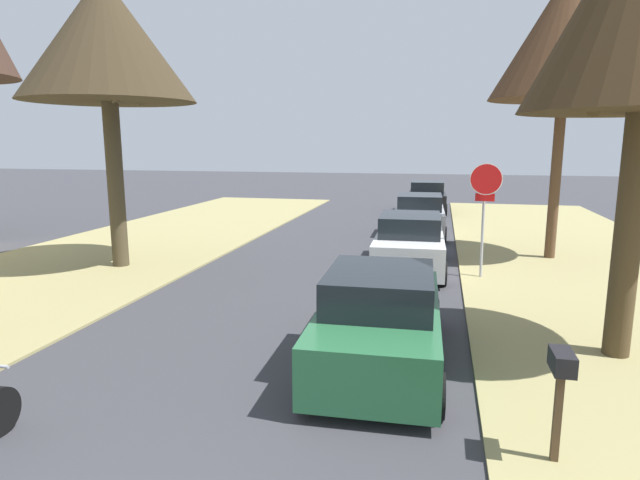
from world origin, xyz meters
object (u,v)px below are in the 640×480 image
at_px(street_tree_left_mid_b, 106,40).
at_px(curbside_mailbox, 561,375).
at_px(parked_sedan_green, 380,320).
at_px(parked_sedan_black, 427,198).
at_px(parked_sedan_white, 410,244).
at_px(stop_sign_far, 485,195).
at_px(street_tree_right_mid_b, 567,34).
at_px(parked_sedan_silver, 419,216).

height_order(street_tree_left_mid_b, curbside_mailbox, street_tree_left_mid_b).
bearing_deg(curbside_mailbox, parked_sedan_green, 133.34).
bearing_deg(parked_sedan_black, parked_sedan_white, -90.57).
bearing_deg(parked_sedan_green, parked_sedan_white, 89.28).
xyz_separation_m(stop_sign_far, parked_sedan_white, (-1.90, 0.62, -1.46)).
relative_size(street_tree_right_mid_b, parked_sedan_black, 1.88).
height_order(parked_sedan_silver, curbside_mailbox, parked_sedan_silver).
bearing_deg(curbside_mailbox, parked_sedan_silver, 98.02).
bearing_deg(street_tree_right_mid_b, parked_sedan_silver, 139.32).
xyz_separation_m(street_tree_left_mid_b, parked_sedan_white, (8.06, 1.58, -5.46)).
bearing_deg(curbside_mailbox, street_tree_left_mid_b, 144.16).
bearing_deg(parked_sedan_green, curbside_mailbox, -46.66).
height_order(parked_sedan_green, parked_sedan_white, same).
xyz_separation_m(parked_sedan_silver, parked_sedan_black, (0.09, 7.19, 0.00)).
distance_m(stop_sign_far, curbside_mailbox, 8.38).
relative_size(street_tree_left_mid_b, parked_sedan_green, 1.76).
distance_m(parked_sedan_white, curbside_mailbox, 9.18).
height_order(stop_sign_far, curbside_mailbox, stop_sign_far).
distance_m(stop_sign_far, parked_sedan_silver, 6.85).
bearing_deg(parked_sedan_white, street_tree_left_mid_b, -168.94).
distance_m(parked_sedan_white, parked_sedan_black, 13.00).
relative_size(parked_sedan_green, parked_sedan_black, 1.00).
distance_m(stop_sign_far, parked_sedan_black, 13.81).
distance_m(street_tree_right_mid_b, parked_sedan_white, 7.49).
bearing_deg(stop_sign_far, curbside_mailbox, -88.52).
height_order(stop_sign_far, parked_sedan_white, stop_sign_far).
relative_size(parked_sedan_green, parked_sedan_silver, 1.00).
height_order(parked_sedan_green, parked_sedan_black, same).
height_order(street_tree_left_mid_b, parked_sedan_silver, street_tree_left_mid_b).
distance_m(parked_sedan_black, curbside_mailbox, 22.01).
xyz_separation_m(stop_sign_far, parked_sedan_black, (-1.77, 13.62, -1.46)).
bearing_deg(parked_sedan_silver, curbside_mailbox, -81.98).
height_order(parked_sedan_white, parked_sedan_black, same).
bearing_deg(parked_sedan_black, parked_sedan_green, -90.62).
xyz_separation_m(street_tree_left_mid_b, parked_sedan_silver, (8.10, 7.38, -5.46)).
xyz_separation_m(stop_sign_far, street_tree_right_mid_b, (2.22, 2.92, 4.37)).
bearing_deg(street_tree_right_mid_b, parked_sedan_green, -115.31).
bearing_deg(street_tree_right_mid_b, parked_sedan_white, -150.91).
height_order(street_tree_left_mid_b, parked_sedan_white, street_tree_left_mid_b).
bearing_deg(curbside_mailbox, parked_sedan_black, 95.17).
relative_size(stop_sign_far, parked_sedan_black, 0.66).
xyz_separation_m(parked_sedan_white, curbside_mailbox, (2.11, -8.92, 0.33)).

